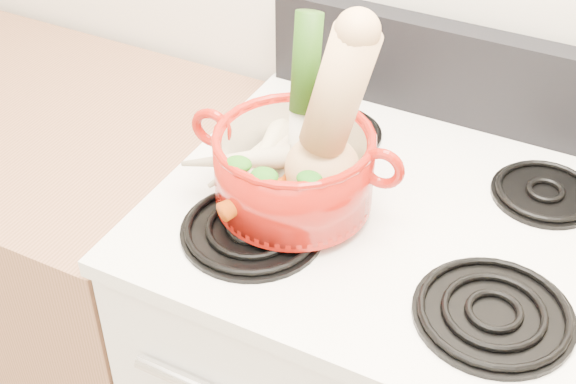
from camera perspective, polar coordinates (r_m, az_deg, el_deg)
The scene contains 19 objects.
cooktop at distance 1.31m, azimuth 8.24°, elevation -1.81°, with size 0.78×0.67×0.03m, color white.
control_backsplash at distance 1.49m, azimuth 12.74°, elevation 7.99°, with size 0.76×0.05×0.18m, color black.
burner_front_left at distance 1.24m, azimuth -2.55°, elevation -2.63°, with size 0.22×0.22×0.02m, color black.
burner_front_right at distance 1.15m, azimuth 14.43°, elevation -8.29°, with size 0.22×0.22×0.02m, color black.
burner_back_left at distance 1.45m, azimuth 3.27°, elevation 4.31°, with size 0.17×0.17×0.02m, color black.
burner_back_right at distance 1.37m, azimuth 17.82°, elevation 0.03°, with size 0.17×0.17×0.02m, color black.
dutch_oven at distance 1.24m, azimuth 0.42°, elevation 1.64°, with size 0.25×0.25×0.12m, color #96120A.
pot_handle_left at distance 1.26m, azimuth -5.45°, elevation 4.59°, with size 0.07×0.07×0.02m, color #96120A.
pot_handle_right at distance 1.18m, azimuth 6.72°, elevation 1.68°, with size 0.07×0.07×0.02m, color #96120A.
squash at distance 1.16m, azimuth 2.60°, elevation 5.41°, with size 0.12×0.12×0.30m, color tan, non-canonical shape.
leek at distance 1.21m, azimuth 0.93°, elevation 6.69°, with size 0.04×0.04×0.28m, color silver.
ginger at distance 1.31m, azimuth 2.59°, elevation 2.88°, with size 0.07×0.05×0.04m, color tan.
parsnip_0 at distance 1.28m, azimuth -1.30°, elevation 2.34°, with size 0.04×0.04×0.22m, color beige.
parsnip_1 at distance 1.29m, azimuth -2.40°, elevation 2.71°, with size 0.04×0.04×0.19m, color beige.
parsnip_2 at distance 1.29m, azimuth -1.41°, elevation 3.40°, with size 0.05×0.05×0.21m, color #F1E7C4.
parsnip_3 at distance 1.25m, azimuth -3.74°, elevation 2.43°, with size 0.04×0.04×0.17m, color beige.
carrot_0 at distance 1.23m, azimuth -0.29°, elevation 0.37°, with size 0.03×0.03×0.16m, color #CD5B0A.
carrot_1 at distance 1.21m, azimuth -1.86°, elevation -0.10°, with size 0.03×0.03×0.15m, color #BC4309.
carrot_2 at distance 1.22m, azimuth 1.41°, elevation 0.45°, with size 0.03×0.03×0.16m, color #B85209.
Camera 1 is at (0.29, 0.44, 1.77)m, focal length 50.00 mm.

